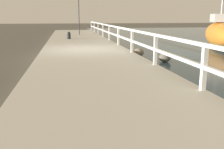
# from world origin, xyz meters

# --- Properties ---
(ground_plane) EXTENTS (120.00, 120.00, 0.00)m
(ground_plane) POSITION_xyz_m (0.00, 0.00, 0.00)
(ground_plane) COLOR #4C473D
(dock_walkway) EXTENTS (3.95, 36.00, 0.35)m
(dock_walkway) POSITION_xyz_m (0.00, 0.00, 0.17)
(dock_walkway) COLOR #B2AD9E
(dock_walkway) RESTS_ON ground
(railing) EXTENTS (0.10, 32.50, 0.97)m
(railing) POSITION_xyz_m (1.88, 0.00, 1.01)
(railing) COLOR white
(railing) RESTS_ON dock_walkway
(boulder_downstream) EXTENTS (0.50, 0.45, 0.37)m
(boulder_downstream) POSITION_xyz_m (3.13, -2.05, 0.19)
(boulder_downstream) COLOR #666056
(boulder_downstream) RESTS_ON ground
(boulder_upstream) EXTENTS (0.51, 0.45, 0.38)m
(boulder_upstream) POSITION_xyz_m (2.47, -0.38, 0.19)
(boulder_upstream) COLOR slate
(boulder_upstream) RESTS_ON ground
(mooring_bollard) EXTENTS (0.24, 0.24, 0.48)m
(mooring_bollard) POSITION_xyz_m (-0.65, 5.86, 0.58)
(mooring_bollard) COLOR black
(mooring_bollard) RESTS_ON dock_walkway
(dock_lamp) EXTENTS (0.26, 0.26, 3.28)m
(dock_lamp) POSITION_xyz_m (0.27, 10.06, 2.74)
(dock_lamp) COLOR #2D2D33
(dock_lamp) RESTS_ON dock_walkway
(sailboat_orange) EXTENTS (3.28, 5.61, 5.25)m
(sailboat_orange) POSITION_xyz_m (8.34, 2.48, 0.83)
(sailboat_orange) COLOR orange
(sailboat_orange) RESTS_ON water_surface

